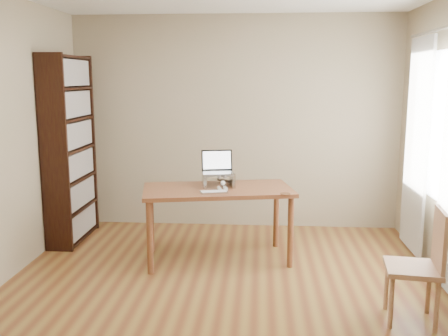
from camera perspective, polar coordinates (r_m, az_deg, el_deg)
room at (r=3.94m, az=0.08°, el=2.37°), size 4.04×4.54×2.64m
bookshelf at (r=5.89m, az=-17.19°, el=2.05°), size 0.30×0.90×2.10m
curtains at (r=4.99m, az=22.97°, el=1.70°), size 0.03×1.90×2.25m
desk at (r=5.05m, az=-0.73°, el=-3.31°), size 1.60×1.02×0.75m
laptop_stand at (r=5.09m, az=-0.66°, el=-1.20°), size 0.32×0.25×0.13m
laptop at (r=5.12m, az=-0.61°, el=0.09°), size 0.36×0.32×0.23m
keyboard at (r=4.81m, az=-1.18°, el=-2.76°), size 0.28×0.18×0.02m
coaster at (r=4.80m, az=7.01°, el=-2.95°), size 0.10×0.10×0.01m
cat at (r=5.12m, az=-0.42°, el=-1.29°), size 0.25×0.49×0.16m
chair at (r=4.10m, az=21.71°, el=-9.92°), size 0.44×0.44×0.89m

